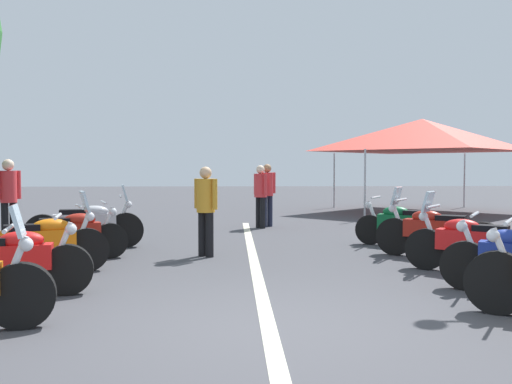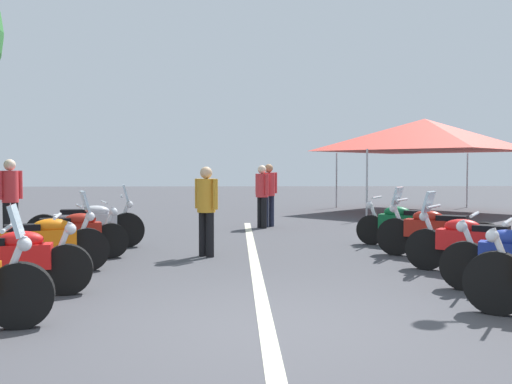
{
  "view_description": "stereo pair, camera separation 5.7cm",
  "coord_description": "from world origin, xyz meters",
  "px_view_note": "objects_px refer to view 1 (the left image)",
  "views": [
    {
      "loc": [
        -5.39,
        0.35,
        1.58
      ],
      "look_at": [
        3.13,
        0.0,
        1.19
      ],
      "focal_mm": 39.72,
      "sensor_mm": 36.0,
      "label": 1
    },
    {
      "loc": [
        -5.39,
        0.29,
        1.58
      ],
      "look_at": [
        3.13,
        0.0,
        1.19
      ],
      "focal_mm": 39.72,
      "sensor_mm": 36.0,
      "label": 2
    }
  ],
  "objects_px": {
    "motorcycle_right_row_2": "(472,243)",
    "bystander_2": "(260,192)",
    "motorcycle_right_row_3": "(436,231)",
    "motorcycle_right_row_4": "(404,224)",
    "motorcycle_left_row_1": "(7,261)",
    "event_tent": "(422,135)",
    "motorcycle_left_row_4": "(87,224)",
    "bystander_3": "(267,190)",
    "motorcycle_left_row_2": "(41,243)",
    "motorcycle_left_row_3": "(70,234)",
    "bystander_1": "(206,204)",
    "bystander_0": "(9,195)"
  },
  "relations": [
    {
      "from": "bystander_0",
      "to": "bystander_1",
      "type": "height_order",
      "value": "bystander_0"
    },
    {
      "from": "bystander_2",
      "to": "motorcycle_left_row_4",
      "type": "bearing_deg",
      "value": 12.64
    },
    {
      "from": "motorcycle_right_row_4",
      "to": "bystander_0",
      "type": "relative_size",
      "value": 1.04
    },
    {
      "from": "motorcycle_left_row_4",
      "to": "bystander_2",
      "type": "distance_m",
      "value": 4.97
    },
    {
      "from": "motorcycle_left_row_2",
      "to": "motorcycle_right_row_3",
      "type": "relative_size",
      "value": 1.02
    },
    {
      "from": "motorcycle_left_row_1",
      "to": "event_tent",
      "type": "xyz_separation_m",
      "value": [
        12.19,
        -9.13,
        2.2
      ]
    },
    {
      "from": "motorcycle_left_row_3",
      "to": "motorcycle_right_row_2",
      "type": "relative_size",
      "value": 1.09
    },
    {
      "from": "motorcycle_left_row_1",
      "to": "bystander_3",
      "type": "bearing_deg",
      "value": 54.24
    },
    {
      "from": "motorcycle_left_row_3",
      "to": "motorcycle_right_row_4",
      "type": "distance_m",
      "value": 6.26
    },
    {
      "from": "motorcycle_right_row_2",
      "to": "bystander_2",
      "type": "relative_size",
      "value": 1.08
    },
    {
      "from": "motorcycle_left_row_2",
      "to": "bystander_2",
      "type": "relative_size",
      "value": 1.18
    },
    {
      "from": "motorcycle_left_row_3",
      "to": "bystander_1",
      "type": "distance_m",
      "value": 2.33
    },
    {
      "from": "bystander_2",
      "to": "motorcycle_left_row_2",
      "type": "bearing_deg",
      "value": 28.15
    },
    {
      "from": "motorcycle_left_row_1",
      "to": "motorcycle_right_row_2",
      "type": "relative_size",
      "value": 1.16
    },
    {
      "from": "motorcycle_left_row_2",
      "to": "bystander_2",
      "type": "bearing_deg",
      "value": 37.88
    },
    {
      "from": "motorcycle_left_row_1",
      "to": "motorcycle_right_row_3",
      "type": "distance_m",
      "value": 6.74
    },
    {
      "from": "bystander_1",
      "to": "bystander_3",
      "type": "xyz_separation_m",
      "value": [
        4.9,
        -1.37,
        0.04
      ]
    },
    {
      "from": "motorcycle_right_row_3",
      "to": "event_tent",
      "type": "height_order",
      "value": "event_tent"
    },
    {
      "from": "motorcycle_left_row_4",
      "to": "motorcycle_right_row_3",
      "type": "xyz_separation_m",
      "value": [
        -1.41,
        -6.29,
        -0.0
      ]
    },
    {
      "from": "motorcycle_right_row_2",
      "to": "event_tent",
      "type": "xyz_separation_m",
      "value": [
        10.92,
        -2.92,
        2.19
      ]
    },
    {
      "from": "motorcycle_left_row_1",
      "to": "motorcycle_right_row_3",
      "type": "xyz_separation_m",
      "value": [
        2.69,
        -6.18,
        0.02
      ]
    },
    {
      "from": "bystander_1",
      "to": "motorcycle_left_row_4",
      "type": "bearing_deg",
      "value": -72.44
    },
    {
      "from": "bystander_0",
      "to": "bystander_2",
      "type": "bearing_deg",
      "value": 68.46
    },
    {
      "from": "motorcycle_left_row_4",
      "to": "motorcycle_right_row_4",
      "type": "bearing_deg",
      "value": -11.76
    },
    {
      "from": "motorcycle_left_row_4",
      "to": "event_tent",
      "type": "bearing_deg",
      "value": 29.21
    },
    {
      "from": "motorcycle_right_row_2",
      "to": "bystander_3",
      "type": "bearing_deg",
      "value": -33.07
    },
    {
      "from": "motorcycle_left_row_3",
      "to": "motorcycle_right_row_4",
      "type": "height_order",
      "value": "motorcycle_left_row_3"
    },
    {
      "from": "motorcycle_left_row_3",
      "to": "motorcycle_right_row_2",
      "type": "bearing_deg",
      "value": -33.23
    },
    {
      "from": "motorcycle_right_row_3",
      "to": "motorcycle_right_row_4",
      "type": "bearing_deg",
      "value": -52.63
    },
    {
      "from": "motorcycle_left_row_4",
      "to": "bystander_3",
      "type": "height_order",
      "value": "bystander_3"
    },
    {
      "from": "motorcycle_left_row_4",
      "to": "bystander_2",
      "type": "height_order",
      "value": "bystander_2"
    },
    {
      "from": "motorcycle_right_row_4",
      "to": "bystander_0",
      "type": "height_order",
      "value": "bystander_0"
    },
    {
      "from": "motorcycle_left_row_3",
      "to": "motorcycle_right_row_4",
      "type": "xyz_separation_m",
      "value": [
        1.42,
        -6.1,
        -0.0
      ]
    },
    {
      "from": "motorcycle_right_row_4",
      "to": "motorcycle_left_row_3",
      "type": "bearing_deg",
      "value": 42.55
    },
    {
      "from": "motorcycle_right_row_4",
      "to": "bystander_2",
      "type": "height_order",
      "value": "bystander_2"
    },
    {
      "from": "motorcycle_left_row_2",
      "to": "bystander_2",
      "type": "height_order",
      "value": "bystander_2"
    },
    {
      "from": "motorcycle_left_row_4",
      "to": "motorcycle_right_row_2",
      "type": "height_order",
      "value": "motorcycle_left_row_4"
    },
    {
      "from": "motorcycle_right_row_3",
      "to": "bystander_3",
      "type": "distance_m",
      "value": 5.87
    },
    {
      "from": "motorcycle_right_row_3",
      "to": "bystander_0",
      "type": "bearing_deg",
      "value": 18.59
    },
    {
      "from": "motorcycle_left_row_3",
      "to": "event_tent",
      "type": "relative_size",
      "value": 0.33
    },
    {
      "from": "bystander_0",
      "to": "event_tent",
      "type": "relative_size",
      "value": 0.31
    },
    {
      "from": "motorcycle_right_row_3",
      "to": "bystander_2",
      "type": "relative_size",
      "value": 1.16
    },
    {
      "from": "motorcycle_right_row_4",
      "to": "bystander_1",
      "type": "xyz_separation_m",
      "value": [
        -1.09,
        3.84,
        0.47
      ]
    },
    {
      "from": "bystander_1",
      "to": "bystander_2",
      "type": "relative_size",
      "value": 0.98
    },
    {
      "from": "motorcycle_right_row_2",
      "to": "motorcycle_right_row_3",
      "type": "bearing_deg",
      "value": -53.37
    },
    {
      "from": "motorcycle_right_row_3",
      "to": "bystander_1",
      "type": "height_order",
      "value": "bystander_1"
    },
    {
      "from": "motorcycle_left_row_2",
      "to": "bystander_3",
      "type": "height_order",
      "value": "bystander_3"
    },
    {
      "from": "motorcycle_right_row_3",
      "to": "bystander_1",
      "type": "distance_m",
      "value": 3.99
    },
    {
      "from": "motorcycle_left_row_1",
      "to": "motorcycle_left_row_4",
      "type": "distance_m",
      "value": 4.1
    },
    {
      "from": "motorcycle_left_row_1",
      "to": "bystander_0",
      "type": "xyz_separation_m",
      "value": [
        4.72,
        1.82,
        0.56
      ]
    }
  ]
}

